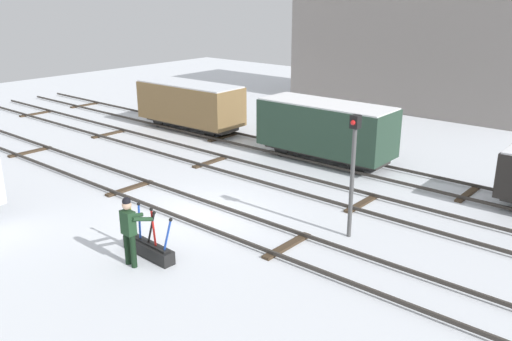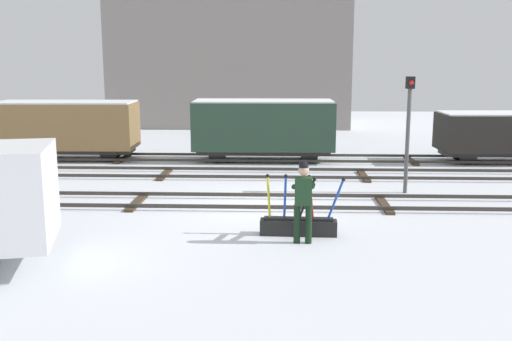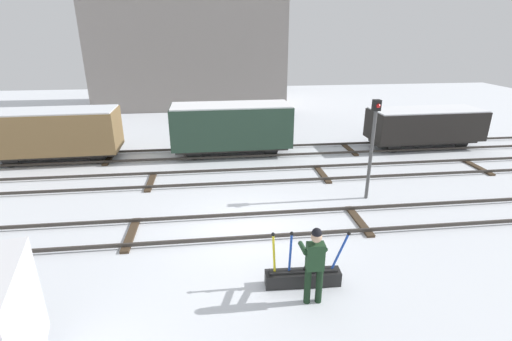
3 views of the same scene
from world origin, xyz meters
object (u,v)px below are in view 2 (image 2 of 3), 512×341
switch_lever_frame (299,224)px  rail_worker (303,196)px  freight_car_mid_siding (511,133)px  freight_car_back_track (263,126)px  signal_post (408,122)px  freight_car_far_end (66,126)px

switch_lever_frame → rail_worker: 1.02m
switch_lever_frame → freight_car_mid_siding: freight_car_mid_siding is taller
switch_lever_frame → freight_car_back_track: (-1.10, 10.08, 1.16)m
freight_car_mid_siding → freight_car_back_track: freight_car_back_track is taller
switch_lever_frame → freight_car_back_track: size_ratio=0.35×
signal_post → freight_car_mid_siding: size_ratio=0.63×
signal_post → freight_car_far_end: signal_post is taller
rail_worker → freight_car_mid_siding: size_ratio=0.33×
rail_worker → freight_car_mid_siding: freight_car_mid_siding is taller
freight_car_mid_siding → freight_car_back_track: 9.82m
rail_worker → freight_car_far_end: bearing=133.0°
rail_worker → freight_car_mid_siding: (8.65, 10.68, 0.11)m
freight_car_mid_siding → signal_post: bearing=-135.0°
switch_lever_frame → rail_worker: bearing=-80.9°
rail_worker → freight_car_far_end: 14.10m
rail_worker → freight_car_mid_siding: 13.74m
freight_car_back_track → freight_car_far_end: bearing=179.3°
freight_car_far_end → freight_car_mid_siding: freight_car_far_end is taller
switch_lever_frame → freight_car_back_track: freight_car_back_track is taller
signal_post → freight_car_mid_siding: bearing=46.6°
freight_car_mid_siding → switch_lever_frame: bearing=-132.4°
signal_post → freight_car_mid_siding: signal_post is taller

